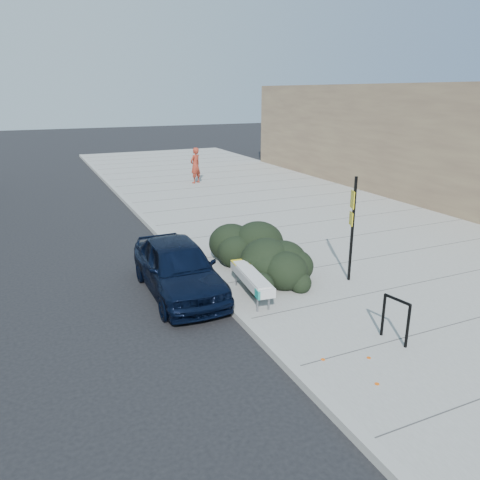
% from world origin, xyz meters
% --- Properties ---
extents(ground, '(120.00, 120.00, 0.00)m').
position_xyz_m(ground, '(0.00, 0.00, 0.00)').
color(ground, black).
rests_on(ground, ground).
extents(sidewalk_near, '(11.20, 50.00, 0.15)m').
position_xyz_m(sidewalk_near, '(5.60, 5.00, 0.07)').
color(sidewalk_near, gray).
rests_on(sidewalk_near, ground).
extents(curb_near, '(0.22, 50.00, 0.17)m').
position_xyz_m(curb_near, '(0.00, 5.00, 0.08)').
color(curb_near, '#9E9E99').
rests_on(curb_near, ground).
extents(bench, '(0.64, 2.05, 0.61)m').
position_xyz_m(bench, '(0.60, 1.00, 0.63)').
color(bench, gray).
rests_on(bench, sidewalk_near).
extents(bike_rack, '(0.17, 0.62, 0.91)m').
position_xyz_m(bike_rack, '(2.24, -2.00, 0.70)').
color(bike_rack, black).
rests_on(bike_rack, sidewalk_near).
extents(sign_post, '(0.16, 0.29, 2.70)m').
position_xyz_m(sign_post, '(3.34, 0.91, 1.68)').
color(sign_post, black).
rests_on(sign_post, sidewalk_near).
extents(hedge, '(2.73, 3.93, 1.34)m').
position_xyz_m(hedge, '(1.66, 2.50, 0.82)').
color(hedge, black).
rests_on(hedge, sidewalk_near).
extents(sedan_navy, '(1.68, 4.07, 1.38)m').
position_xyz_m(sedan_navy, '(-0.80, 2.26, 0.69)').
color(sedan_navy, black).
rests_on(sedan_navy, ground).
extents(pedestrian, '(0.81, 0.73, 1.87)m').
position_xyz_m(pedestrian, '(4.21, 15.26, 1.08)').
color(pedestrian, maroon).
rests_on(pedestrian, sidewalk_near).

